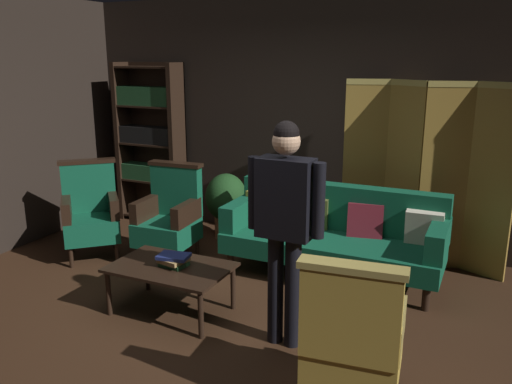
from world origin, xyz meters
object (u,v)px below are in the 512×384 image
Objects in this scene: coffee_table at (171,271)px; book_navy_cloth at (174,256)px; standing_figure at (285,215)px; book_tan_leather at (174,260)px; armchair_wing_right at (170,216)px; book_green_cloth at (174,264)px; armchair_wing_left at (91,212)px; potted_plant at (226,201)px; bookshelf at (151,139)px; folding_screen at (424,172)px; armchair_gilt_accent at (353,340)px; velvet_couch at (335,231)px.

coffee_table is 3.92× the size of book_navy_cloth.
coffee_table is at bearing 176.92° from standing_figure.
book_tan_leather is 0.03m from book_navy_cloth.
book_green_cloth is (0.70, -0.97, -0.05)m from armchair_wing_right.
potted_plant is at bearing 47.05° from armchair_wing_left.
bookshelf reaches higher than armchair_wing_right.
folding_screen reaches higher than armchair_gilt_accent.
book_tan_leather is (0.50, -1.86, 0.02)m from potted_plant.
armchair_wing_left is at bearing -158.37° from folding_screen.
armchair_gilt_accent is at bearing -48.67° from potted_plant.
book_tan_leather is at bearing -25.12° from armchair_wing_left.
folding_screen is 8.84× the size of book_green_cloth.
velvet_couch is 2.04× the size of armchair_wing_left.
armchair_gilt_accent is 5.12× the size of book_tan_leather.
book_green_cloth is (1.55, -0.73, -0.05)m from armchair_wing_left.
book_navy_cloth reaches higher than book_tan_leather.
folding_screen is 2.42× the size of potted_plant.
bookshelf is at bearing 164.73° from velvet_couch.
book_green_cloth is at bearing -50.58° from bookshelf.
velvet_couch is at bearing 13.56° from armchair_wing_left.
book_tan_leather is at bearing 0.00° from book_green_cloth.
bookshelf is 2.87m from velvet_couch.
standing_figure reaches higher than coffee_table.
armchair_gilt_accent is (0.71, -1.98, 0.03)m from velvet_couch.
book_green_cloth reaches higher than coffee_table.
folding_screen is 2.20m from standing_figure.
armchair_gilt_accent is 1.32× the size of potted_plant.
potted_plant is (1.21, -0.22, -0.64)m from bookshelf.
armchair_wing_right is (-0.67, 0.98, 0.12)m from coffee_table.
armchair_wing_right reaches higher than book_green_cloth.
armchair_wing_right is at bearing 148.91° from standing_figure.
coffee_table is 4.65× the size of book_green_cloth.
armchair_gilt_accent and armchair_wing_right have the same top height.
armchair_wing_left is (-2.54, -0.61, 0.03)m from velvet_couch.
bookshelf is 1.97× the size of armchair_gilt_accent.
coffee_table is at bearing -151.33° from book_navy_cloth.
standing_figure is 1.17m from book_tan_leather.
coffee_table is 0.14m from book_navy_cloth.
book_tan_leather reaches higher than book_green_cloth.
coffee_table is 0.59× the size of standing_figure.
standing_figure is 8.38× the size of book_tan_leather.
velvet_couch is at bearing -136.48° from folding_screen.
potted_plant is at bearing 104.97° from book_green_cloth.
folding_screen reaches higher than book_green_cloth.
book_tan_leather is (0.70, -0.97, -0.02)m from armchair_wing_right.
folding_screen is 1.83× the size of armchair_wing_left.
bookshelf reaches higher than coffee_table.
velvet_couch is at bearing 12.36° from armchair_wing_right.
coffee_table is 1.84m from armchair_gilt_accent.
book_green_cloth is (-1.71, -2.02, -0.55)m from folding_screen.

